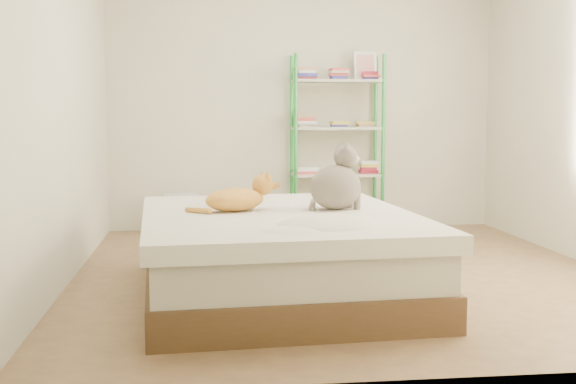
{
  "coord_description": "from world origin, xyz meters",
  "views": [
    {
      "loc": [
        -1.01,
        -5.0,
        1.13
      ],
      "look_at": [
        -0.44,
        -0.28,
        0.62
      ],
      "focal_mm": 45.0,
      "sensor_mm": 36.0,
      "label": 1
    }
  ],
  "objects": [
    {
      "name": "room",
      "position": [
        0.0,
        0.0,
        1.3
      ],
      "size": [
        3.81,
        4.21,
        2.61
      ],
      "color": "olive",
      "rests_on": "ground"
    },
    {
      "name": "bed",
      "position": [
        -0.54,
        -0.58,
        0.26
      ],
      "size": [
        1.78,
        2.16,
        0.53
      ],
      "rotation": [
        0.0,
        0.0,
        0.06
      ],
      "color": "brown",
      "rests_on": "ground"
    },
    {
      "name": "orange_cat",
      "position": [
        -0.8,
        -0.5,
        0.62
      ],
      "size": [
        0.53,
        0.42,
        0.19
      ],
      "primitive_type": null,
      "rotation": [
        0.0,
        0.0,
        0.41
      ],
      "color": "#EEB251",
      "rests_on": "bed"
    },
    {
      "name": "grey_cat",
      "position": [
        -0.16,
        -0.49,
        0.73
      ],
      "size": [
        0.44,
        0.41,
        0.42
      ],
      "primitive_type": null,
      "rotation": [
        0.0,
        0.0,
        1.89
      ],
      "color": "gray",
      "rests_on": "bed"
    },
    {
      "name": "shelf_unit",
      "position": [
        0.31,
        1.88,
        0.9
      ],
      "size": [
        0.88,
        0.36,
        1.74
      ],
      "color": "green",
      "rests_on": "ground"
    },
    {
      "name": "cardboard_box",
      "position": [
        0.02,
        0.6,
        0.18
      ],
      "size": [
        0.52,
        0.51,
        0.4
      ],
      "rotation": [
        0.0,
        0.0,
        -0.07
      ],
      "color": "#AE7751",
      "rests_on": "ground"
    },
    {
      "name": "white_bin",
      "position": [
        -1.19,
        1.85,
        0.19
      ],
      "size": [
        0.33,
        0.29,
        0.38
      ],
      "rotation": [
        0.0,
        0.0,
        0.01
      ],
      "color": "silver",
      "rests_on": "ground"
    }
  ]
}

